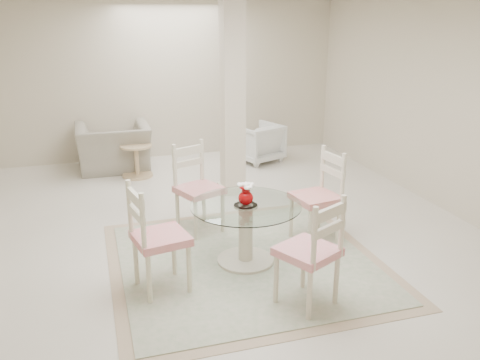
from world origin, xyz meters
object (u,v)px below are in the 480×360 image
object	(u,v)px
armchair_white	(258,143)
dining_chair_south	(315,245)
column	(232,99)
dining_table	(246,234)
side_table	(137,162)
red_vase	(246,194)
dining_chair_north	(196,181)
recliner_taupe	(114,147)
dining_chair_east	(322,189)
dining_chair_west	(152,231)

from	to	relation	value
armchair_white	dining_chair_south	bearing A→B (deg)	56.00
dining_chair_south	column	bearing A→B (deg)	-120.02
dining_table	side_table	world-z (taller)	dining_table
red_vase	dining_table	bearing A→B (deg)	161.57
dining_chair_north	recliner_taupe	bearing A→B (deg)	83.29
dining_chair_east	recliner_taupe	xyz separation A→B (m)	(-2.08, 3.47, -0.24)
dining_table	dining_chair_west	size ratio (longest dim) A/B	0.96
column	dining_chair_north	distance (m)	1.61
red_vase	dining_chair_north	world-z (taller)	dining_chair_north
column	armchair_white	world-z (taller)	column
dining_chair_east	dining_chair_west	world-z (taller)	dining_chair_west
dining_chair_east	dining_chair_south	bearing A→B (deg)	-37.36
column	dining_table	world-z (taller)	column
dining_table	dining_chair_north	bearing A→B (deg)	107.60
dining_chair_west	side_table	world-z (taller)	dining_chair_west
column	recliner_taupe	xyz separation A→B (m)	(-1.58, 1.59, -0.97)
dining_chair_west	dining_chair_south	xyz separation A→B (m)	(1.30, -0.68, -0.01)
dining_table	dining_chair_east	world-z (taller)	dining_chair_east
armchair_white	side_table	world-z (taller)	armchair_white
dining_table	dining_chair_west	distance (m)	1.07
dining_chair_west	armchair_white	size ratio (longest dim) A/B	1.62
red_vase	dining_chair_south	distance (m)	1.04
red_vase	side_table	world-z (taller)	red_vase
column	dining_chair_south	bearing A→B (deg)	-93.09
column	side_table	world-z (taller)	column
dining_chair_north	armchair_white	size ratio (longest dim) A/B	1.61
recliner_taupe	side_table	world-z (taller)	recliner_taupe
red_vase	dining_chair_west	xyz separation A→B (m)	(-0.98, -0.30, -0.15)
dining_chair_south	armchair_white	world-z (taller)	dining_chair_south
red_vase	recliner_taupe	distance (m)	3.94
dining_chair_east	dining_chair_west	xyz separation A→B (m)	(-1.96, -0.59, 0.00)
dining_chair_south	dining_table	bearing A→B (deg)	-99.01
dining_chair_east	red_vase	bearing A→B (deg)	-82.93
dining_chair_south	side_table	world-z (taller)	dining_chair_south
dining_chair_west	armchair_white	xyz separation A→B (m)	(2.32, 3.86, -0.29)
dining_chair_north	recliner_taupe	distance (m)	2.91
armchair_white	side_table	size ratio (longest dim) A/B	1.41
dining_chair_west	dining_chair_south	size ratio (longest dim) A/B	1.02
column	dining_chair_south	world-z (taller)	column
dining_table	red_vase	xyz separation A→B (m)	(0.00, -0.00, 0.44)
dining_chair_north	recliner_taupe	xyz separation A→B (m)	(-0.79, 2.79, -0.24)
dining_chair_west	recliner_taupe	bearing A→B (deg)	-9.89
dining_chair_north	dining_chair_west	world-z (taller)	dining_chair_west
dining_chair_north	dining_chair_south	world-z (taller)	dining_chair_north
dining_chair_north	dining_chair_south	xyz separation A→B (m)	(0.63, -1.95, -0.01)
dining_chair_north	side_table	distance (m)	2.38
recliner_taupe	column	bearing A→B (deg)	134.33
side_table	dining_chair_west	bearing A→B (deg)	-93.28
dining_chair_north	dining_chair_west	size ratio (longest dim) A/B	1.00
dining_chair_south	armchair_white	size ratio (longest dim) A/B	1.59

